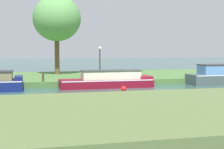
% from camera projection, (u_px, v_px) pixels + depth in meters
% --- Properties ---
extents(ground_plane, '(120.00, 120.00, 0.00)m').
position_uv_depth(ground_plane, '(135.00, 89.00, 23.75)').
color(ground_plane, '#325552').
extents(riverbank_far, '(72.00, 10.00, 0.40)m').
position_uv_depth(riverbank_far, '(110.00, 77.00, 30.50)').
color(riverbank_far, '#4C7439').
rests_on(riverbank_far, ground_plane).
extents(riverbank_near, '(72.00, 10.00, 0.40)m').
position_uv_depth(riverbank_near, '(198.00, 109.00, 15.03)').
color(riverbank_near, '#576A3A').
rests_on(riverbank_near, ground_plane).
extents(maroon_barge, '(6.53, 1.84, 1.21)m').
position_uv_depth(maroon_barge, '(108.00, 80.00, 24.49)').
color(maroon_barge, maroon).
rests_on(maroon_barge, ground_plane).
extents(willow_tree_left, '(4.20, 4.72, 6.91)m').
position_uv_depth(willow_tree_left, '(57.00, 19.00, 30.47)').
color(willow_tree_left, brown).
rests_on(willow_tree_left, riverbank_far).
extents(lamp_post, '(0.24, 0.24, 2.46)m').
position_uv_depth(lamp_post, '(100.00, 58.00, 26.63)').
color(lamp_post, '#333338').
rests_on(lamp_post, riverbank_far).
extents(mooring_post_near, '(0.16, 0.16, 0.58)m').
position_uv_depth(mooring_post_near, '(43.00, 78.00, 24.50)').
color(mooring_post_near, '#443A28').
rests_on(mooring_post_near, riverbank_far).
extents(channel_buoy, '(0.37, 0.37, 0.37)m').
position_uv_depth(channel_buoy, '(124.00, 89.00, 22.02)').
color(channel_buoy, red).
rests_on(channel_buoy, ground_plane).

